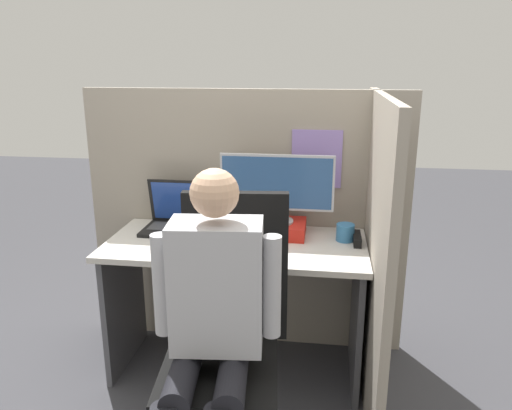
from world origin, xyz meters
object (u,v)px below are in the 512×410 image
object	(u,v)px
paper_box	(276,228)
stapler	(357,239)
monitor	(277,186)
carrot_toy	(242,255)
laptop	(175,220)
coffee_mug	(345,232)
office_chair	(227,334)
person	(212,318)

from	to	relation	value
paper_box	stapler	world-z (taller)	paper_box
monitor	carrot_toy	size ratio (longest dim) A/B	4.46
laptop	coffee_mug	bearing A→B (deg)	-2.94
office_chair	person	bearing A→B (deg)	-95.69
paper_box	monitor	size ratio (longest dim) A/B	0.52
monitor	coffee_mug	distance (m)	0.43
coffee_mug	stapler	bearing A→B (deg)	-25.05
paper_box	carrot_toy	distance (m)	0.38
paper_box	coffee_mug	world-z (taller)	coffee_mug
paper_box	office_chair	world-z (taller)	office_chair
laptop	stapler	bearing A→B (deg)	-4.37
stapler	person	xyz separation A→B (m)	(-0.57, -0.86, -0.02)
laptop	person	size ratio (longest dim) A/B	0.25
office_chair	person	world-z (taller)	person
laptop	person	xyz separation A→B (m)	(0.42, -0.94, -0.05)
monitor	laptop	distance (m)	0.60
paper_box	person	xyz separation A→B (m)	(-0.14, -0.93, -0.04)
monitor	carrot_toy	xyz separation A→B (m)	(-0.13, -0.36, -0.25)
monitor	laptop	bearing A→B (deg)	179.79
laptop	stapler	xyz separation A→B (m)	(0.99, -0.08, -0.03)
monitor	coffee_mug	xyz separation A→B (m)	(0.36, -0.05, -0.23)
carrot_toy	paper_box	bearing A→B (deg)	70.55
stapler	person	bearing A→B (deg)	-123.23
coffee_mug	carrot_toy	bearing A→B (deg)	-147.21
person	paper_box	bearing A→B (deg)	81.38
paper_box	coffee_mug	size ratio (longest dim) A/B	3.33
laptop	stapler	size ratio (longest dim) A/B	1.94
stapler	person	world-z (taller)	person
paper_box	stapler	xyz separation A→B (m)	(0.42, -0.07, -0.01)
stapler	carrot_toy	bearing A→B (deg)	-152.33
monitor	person	distance (m)	0.99
carrot_toy	office_chair	xyz separation A→B (m)	(0.00, -0.40, -0.19)
laptop	coffee_mug	distance (m)	0.93
office_chair	laptop	bearing A→B (deg)	120.06
paper_box	person	world-z (taller)	person
laptop	coffee_mug	world-z (taller)	laptop
laptop	carrot_toy	size ratio (longest dim) A/B	2.42
paper_box	laptop	world-z (taller)	laptop
monitor	coffee_mug	world-z (taller)	monitor
stapler	coffee_mug	xyz separation A→B (m)	(-0.06, 0.03, 0.02)
monitor	stapler	xyz separation A→B (m)	(0.42, -0.07, -0.25)
carrot_toy	coffee_mug	distance (m)	0.59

